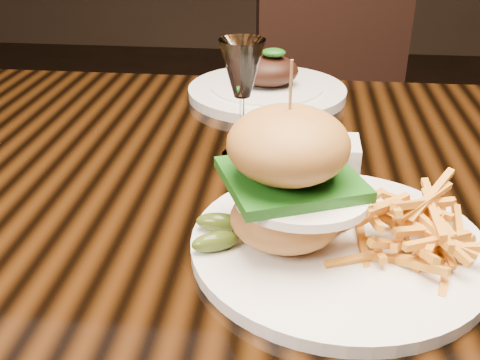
# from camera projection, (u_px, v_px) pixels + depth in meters

# --- Properties ---
(dining_table) EXTENTS (1.60, 0.90, 0.75)m
(dining_table) POSITION_uv_depth(u_px,v_px,m) (286.00, 226.00, 0.80)
(dining_table) COLOR black
(dining_table) RESTS_ON ground
(burger_plate) EXTENTS (0.32, 0.32, 0.21)m
(burger_plate) POSITION_uv_depth(u_px,v_px,m) (330.00, 208.00, 0.59)
(burger_plate) COLOR silver
(burger_plate) RESTS_ON dining_table
(ramekin) EXTENTS (0.08, 0.08, 0.03)m
(ramekin) POSITION_uv_depth(u_px,v_px,m) (334.00, 152.00, 0.81)
(ramekin) COLOR silver
(ramekin) RESTS_ON dining_table
(wine_glass) EXTENTS (0.06, 0.06, 0.17)m
(wine_glass) POSITION_uv_depth(u_px,v_px,m) (242.00, 73.00, 0.77)
(wine_glass) COLOR white
(wine_glass) RESTS_ON dining_table
(far_dish) EXTENTS (0.30, 0.30, 0.10)m
(far_dish) POSITION_uv_depth(u_px,v_px,m) (267.00, 87.00, 1.06)
(far_dish) COLOR silver
(far_dish) RESTS_ON dining_table
(chair_far) EXTENTS (0.56, 0.56, 0.95)m
(chair_far) POSITION_uv_depth(u_px,v_px,m) (341.00, 104.00, 1.64)
(chair_far) COLOR black
(chair_far) RESTS_ON ground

